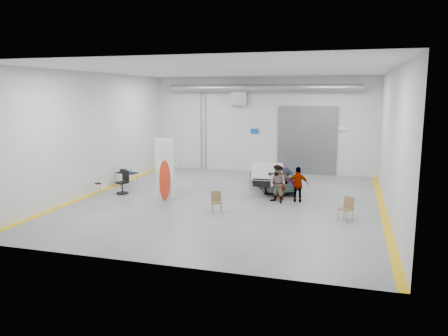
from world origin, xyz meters
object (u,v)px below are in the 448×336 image
(sedan_car, at_px, (273,176))
(shop_stool, at_px, (98,189))
(person_b, at_px, (278,184))
(folding_chair_far, at_px, (346,214))
(office_chair, at_px, (123,184))
(surfboard_display, at_px, (164,174))
(folding_chair_near, at_px, (217,206))
(person_a, at_px, (280,183))
(work_table, at_px, (126,172))
(person_c, at_px, (298,184))

(sedan_car, height_order, shop_stool, sedan_car)
(person_b, distance_m, folding_chair_far, 3.80)
(person_b, bearing_deg, office_chair, -149.19)
(person_b, relative_size, surfboard_display, 0.57)
(folding_chair_far, relative_size, office_chair, 0.84)
(folding_chair_near, distance_m, office_chair, 5.99)
(sedan_car, height_order, office_chair, sedan_car)
(folding_chair_far, bearing_deg, surfboard_display, -154.59)
(office_chair, bearing_deg, folding_chair_near, 3.35)
(sedan_car, bearing_deg, person_b, 78.89)
(person_a, bearing_deg, office_chair, -177.86)
(work_table, bearing_deg, folding_chair_far, -17.42)
(sedan_car, relative_size, folding_chair_near, 4.91)
(sedan_car, xyz_separation_m, person_c, (1.62, -2.68, 0.18))
(sedan_car, height_order, person_a, person_a)
(person_c, xyz_separation_m, shop_stool, (-9.58, -1.49, -0.51))
(work_table, bearing_deg, office_chair, -65.89)
(folding_chair_near, height_order, shop_stool, folding_chair_near)
(surfboard_display, distance_m, folding_chair_near, 3.51)
(person_a, bearing_deg, sedan_car, 102.45)
(folding_chair_far, relative_size, shop_stool, 1.52)
(work_table, height_order, office_chair, office_chair)
(sedan_car, distance_m, person_c, 3.14)
(person_a, relative_size, office_chair, 1.41)
(shop_stool, xyz_separation_m, work_table, (0.13, 2.55, 0.41))
(person_b, xyz_separation_m, person_c, (0.88, 0.40, -0.05))
(folding_chair_near, xyz_separation_m, work_table, (-6.40, 3.92, 0.44))
(person_a, bearing_deg, person_b, -96.73)
(person_c, bearing_deg, sedan_car, -62.95)
(person_a, distance_m, folding_chair_far, 4.12)
(folding_chair_near, distance_m, shop_stool, 6.68)
(work_table, bearing_deg, sedan_car, 11.69)
(person_c, distance_m, work_table, 9.50)
(person_c, relative_size, folding_chair_near, 1.83)
(person_a, bearing_deg, folding_chair_near, -130.26)
(person_c, xyz_separation_m, surfboard_display, (-6.08, -1.41, 0.43))
(surfboard_display, bearing_deg, person_c, 3.32)
(surfboard_display, height_order, folding_chair_far, surfboard_display)
(surfboard_display, bearing_deg, shop_stool, 171.59)
(person_b, distance_m, shop_stool, 8.78)
(sedan_car, distance_m, person_b, 3.18)
(sedan_car, bearing_deg, shop_stool, 3.06)
(surfboard_display, xyz_separation_m, folding_chair_far, (8.26, -1.17, -0.95))
(person_a, xyz_separation_m, folding_chair_far, (3.03, -2.74, -0.51))
(office_chair, bearing_deg, person_c, 28.98)
(sedan_car, xyz_separation_m, person_a, (0.76, -2.52, 0.17))
(surfboard_display, bearing_deg, sedan_car, 32.76)
(person_a, relative_size, folding_chair_near, 1.79)
(sedan_car, xyz_separation_m, folding_chair_near, (-1.42, -5.53, -0.36))
(person_b, bearing_deg, folding_chair_near, -102.94)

